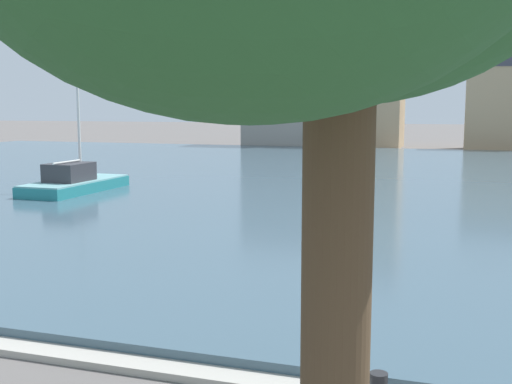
# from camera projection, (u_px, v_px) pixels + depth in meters

# --- Properties ---
(harbor_water) EXTENTS (86.09, 48.83, 0.27)m
(harbor_water) POSITION_uv_depth(u_px,v_px,m) (400.00, 182.00, 32.28)
(harbor_water) COLOR #3D5666
(harbor_water) RESTS_ON ground
(quay_edge_coping) EXTENTS (86.09, 0.50, 0.12)m
(quay_edge_coping) POSITION_uv_depth(u_px,v_px,m) (240.00, 380.00, 9.06)
(quay_edge_coping) COLOR #ADA89E
(quay_edge_coping) RESTS_ON ground
(sailboat_teal) EXTENTS (2.20, 6.36, 8.81)m
(sailboat_teal) POSITION_uv_depth(u_px,v_px,m) (81.00, 184.00, 27.93)
(sailboat_teal) COLOR teal
(sailboat_teal) RESTS_ON ground
(townhouse_wide_warehouse) EXTENTS (6.71, 5.69, 10.03)m
(townhouse_wide_warehouse) POSITION_uv_depth(u_px,v_px,m) (281.00, 96.00, 61.68)
(townhouse_wide_warehouse) COLOR gray
(townhouse_wide_warehouse) RESTS_ON ground
(townhouse_end_terrace) EXTENTS (5.11, 5.92, 13.40)m
(townhouse_end_terrace) POSITION_uv_depth(u_px,v_px,m) (377.00, 78.00, 60.98)
(townhouse_end_terrace) COLOR tan
(townhouse_end_terrace) RESTS_ON ground
(townhouse_corner_house) EXTENTS (6.48, 5.63, 8.20)m
(townhouse_corner_house) POSITION_uv_depth(u_px,v_px,m) (502.00, 105.00, 56.68)
(townhouse_corner_house) COLOR tan
(townhouse_corner_house) RESTS_ON ground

